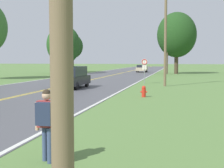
{
  "coord_description": "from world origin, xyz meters",
  "views": [
    {
      "loc": [
        10.38,
        -0.96,
        2.37
      ],
      "look_at": [
        7.59,
        12.01,
        1.36
      ],
      "focal_mm": 50.0,
      "sensor_mm": 36.0,
      "label": 1
    }
  ],
  "objects_px": {
    "tree_mid_treeline": "(73,46)",
    "tree_far_back": "(177,35)",
    "tree_behind_sign": "(64,45)",
    "car_black_van_approaching": "(73,77)",
    "car_champagne_hatchback_mid_near": "(142,68)",
    "hitchhiker_person": "(46,118)",
    "fire_hydrant": "(144,91)",
    "suitcase": "(60,151)",
    "traffic_sign": "(144,65)"
  },
  "relations": [
    {
      "from": "hitchhiker_person",
      "to": "tree_mid_treeline",
      "type": "xyz_separation_m",
      "value": [
        -17.77,
        52.59,
        4.07
      ]
    },
    {
      "from": "fire_hydrant",
      "to": "tree_far_back",
      "type": "bearing_deg",
      "value": 87.27
    },
    {
      "from": "fire_hydrant",
      "to": "traffic_sign",
      "type": "distance_m",
      "value": 11.68
    },
    {
      "from": "suitcase",
      "to": "tree_far_back",
      "type": "height_order",
      "value": "tree_far_back"
    },
    {
      "from": "tree_behind_sign",
      "to": "car_black_van_approaching",
      "type": "bearing_deg",
      "value": -67.54
    },
    {
      "from": "tree_behind_sign",
      "to": "car_champagne_hatchback_mid_near",
      "type": "distance_m",
      "value": 16.65
    },
    {
      "from": "hitchhiker_person",
      "to": "suitcase",
      "type": "relative_size",
      "value": 2.86
    },
    {
      "from": "tree_behind_sign",
      "to": "tree_mid_treeline",
      "type": "height_order",
      "value": "tree_behind_sign"
    },
    {
      "from": "fire_hydrant",
      "to": "car_champagne_hatchback_mid_near",
      "type": "height_order",
      "value": "car_champagne_hatchback_mid_near"
    },
    {
      "from": "tree_mid_treeline",
      "to": "car_black_van_approaching",
      "type": "bearing_deg",
      "value": -70.68
    },
    {
      "from": "fire_hydrant",
      "to": "tree_mid_treeline",
      "type": "height_order",
      "value": "tree_mid_treeline"
    },
    {
      "from": "fire_hydrant",
      "to": "tree_mid_treeline",
      "type": "distance_m",
      "value": 43.64
    },
    {
      "from": "tree_behind_sign",
      "to": "hitchhiker_person",
      "type": "bearing_deg",
      "value": -69.54
    },
    {
      "from": "fire_hydrant",
      "to": "car_black_van_approaching",
      "type": "bearing_deg",
      "value": 141.93
    },
    {
      "from": "fire_hydrant",
      "to": "tree_far_back",
      "type": "distance_m",
      "value": 36.53
    },
    {
      "from": "car_black_van_approaching",
      "to": "tree_mid_treeline",
      "type": "bearing_deg",
      "value": -160.74
    },
    {
      "from": "hitchhiker_person",
      "to": "tree_far_back",
      "type": "bearing_deg",
      "value": -4.87
    },
    {
      "from": "fire_hydrant",
      "to": "tree_behind_sign",
      "type": "distance_m",
      "value": 36.85
    },
    {
      "from": "tree_mid_treeline",
      "to": "tree_far_back",
      "type": "xyz_separation_m",
      "value": [
        20.24,
        -3.3,
        1.66
      ]
    },
    {
      "from": "tree_mid_treeline",
      "to": "car_champagne_hatchback_mid_near",
      "type": "relative_size",
      "value": 1.91
    },
    {
      "from": "traffic_sign",
      "to": "tree_far_back",
      "type": "bearing_deg",
      "value": 83.15
    },
    {
      "from": "tree_behind_sign",
      "to": "car_champagne_hatchback_mid_near",
      "type": "xyz_separation_m",
      "value": [
        12.66,
        9.93,
        -4.27
      ]
    },
    {
      "from": "fire_hydrant",
      "to": "tree_behind_sign",
      "type": "bearing_deg",
      "value": 118.93
    },
    {
      "from": "tree_far_back",
      "to": "car_champagne_hatchback_mid_near",
      "type": "bearing_deg",
      "value": 138.31
    },
    {
      "from": "car_champagne_hatchback_mid_near",
      "to": "fire_hydrant",
      "type": "bearing_deg",
      "value": 7.02
    },
    {
      "from": "tree_behind_sign",
      "to": "car_black_van_approaching",
      "type": "xyz_separation_m",
      "value": [
        11.09,
        -26.82,
        -4.1
      ]
    },
    {
      "from": "hitchhiker_person",
      "to": "tree_behind_sign",
      "type": "relative_size",
      "value": 0.2
    },
    {
      "from": "traffic_sign",
      "to": "tree_behind_sign",
      "type": "bearing_deg",
      "value": 128.8
    },
    {
      "from": "fire_hydrant",
      "to": "car_champagne_hatchback_mid_near",
      "type": "relative_size",
      "value": 0.19
    },
    {
      "from": "car_black_van_approaching",
      "to": "tree_far_back",
      "type": "bearing_deg",
      "value": 164.84
    },
    {
      "from": "hitchhiker_person",
      "to": "tree_far_back",
      "type": "relative_size",
      "value": 0.16
    },
    {
      "from": "suitcase",
      "to": "fire_hydrant",
      "type": "bearing_deg",
      "value": -4.08
    },
    {
      "from": "hitchhiker_person",
      "to": "car_black_van_approaching",
      "type": "height_order",
      "value": "car_black_van_approaching"
    },
    {
      "from": "traffic_sign",
      "to": "car_champagne_hatchback_mid_near",
      "type": "distance_m",
      "value": 30.66
    },
    {
      "from": "hitchhiker_person",
      "to": "tree_mid_treeline",
      "type": "bearing_deg",
      "value": 16.67
    },
    {
      "from": "tree_behind_sign",
      "to": "tree_far_back",
      "type": "relative_size",
      "value": 0.79
    },
    {
      "from": "tree_behind_sign",
      "to": "fire_hydrant",
      "type": "bearing_deg",
      "value": -61.07
    },
    {
      "from": "fire_hydrant",
      "to": "traffic_sign",
      "type": "bearing_deg",
      "value": 96.06
    },
    {
      "from": "tree_mid_treeline",
      "to": "car_champagne_hatchback_mid_near",
      "type": "bearing_deg",
      "value": 11.25
    },
    {
      "from": "tree_far_back",
      "to": "hitchhiker_person",
      "type": "bearing_deg",
      "value": -92.87
    },
    {
      "from": "car_champagne_hatchback_mid_near",
      "to": "suitcase",
      "type": "bearing_deg",
      "value": 4.89
    },
    {
      "from": "tree_far_back",
      "to": "car_champagne_hatchback_mid_near",
      "type": "height_order",
      "value": "tree_far_back"
    },
    {
      "from": "fire_hydrant",
      "to": "tree_mid_treeline",
      "type": "bearing_deg",
      "value": 115.29
    },
    {
      "from": "suitcase",
      "to": "fire_hydrant",
      "type": "relative_size",
      "value": 0.81
    },
    {
      "from": "hitchhiker_person",
      "to": "tree_far_back",
      "type": "distance_m",
      "value": 49.68
    },
    {
      "from": "fire_hydrant",
      "to": "tree_behind_sign",
      "type": "height_order",
      "value": "tree_behind_sign"
    },
    {
      "from": "suitcase",
      "to": "fire_hydrant",
      "type": "distance_m",
      "value": 13.29
    },
    {
      "from": "suitcase",
      "to": "hitchhiker_person",
      "type": "bearing_deg",
      "value": 105.45
    },
    {
      "from": "tree_far_back",
      "to": "traffic_sign",
      "type": "bearing_deg",
      "value": -96.85
    },
    {
      "from": "car_champagne_hatchback_mid_near",
      "to": "hitchhiker_person",
      "type": "bearing_deg",
      "value": 4.6
    }
  ]
}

